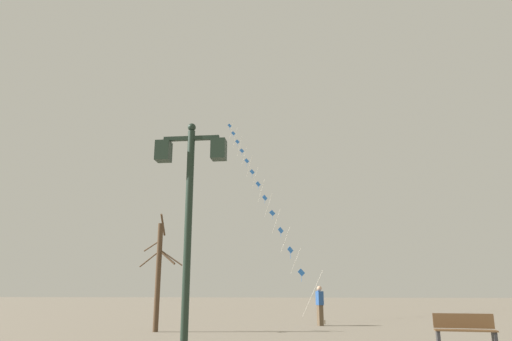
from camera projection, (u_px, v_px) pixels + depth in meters
ground_plane at (304, 326)px, 20.49m from camera, size 160.00×160.00×0.00m
twin_lantern_lamp_post at (189, 195)px, 8.82m from camera, size 1.39×0.28×4.74m
kite_train at (259, 185)px, 33.56m from camera, size 8.08×18.93×17.13m
kite_flyer at (320, 304)px, 20.66m from camera, size 0.36×0.62×1.71m
bare_tree at (159, 273)px, 17.97m from camera, size 1.87×0.98×4.51m
park_bench at (465, 330)px, 12.80m from camera, size 1.65×0.66×0.89m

